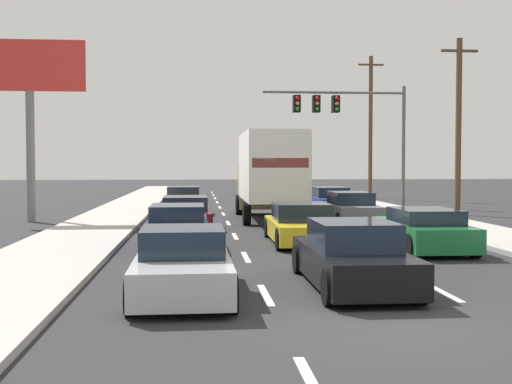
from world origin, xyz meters
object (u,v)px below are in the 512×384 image
car_orange (184,201)px  traffic_signal_mast (340,113)px  car_blue (330,201)px  utility_pole_mid (458,124)px  car_green (423,230)px  car_yellow (301,225)px  car_silver (183,265)px  roadside_billboard (30,90)px  car_gray (350,210)px  box_truck (269,171)px  car_black (352,257)px  car_navy (178,228)px  car_maroon (185,213)px  utility_pole_far (370,126)px

car_orange → traffic_signal_mast: (8.71, 4.25, 4.73)m
car_blue → utility_pole_mid: 7.17m
car_green → car_orange: bearing=116.4°
car_yellow → car_blue: bearing=74.4°
car_silver → roadside_billboard: 18.26m
traffic_signal_mast → car_green: bearing=-95.1°
car_gray → box_truck: bearing=142.7°
car_silver → car_black: 3.38m
car_green → traffic_signal_mast: bearing=84.9°
car_silver → car_blue: (6.88, 19.99, 0.03)m
car_navy → car_black: 7.34m
car_black → traffic_signal_mast: size_ratio=0.55×
car_maroon → traffic_signal_mast: size_ratio=0.57×
car_black → car_green: 6.32m
car_orange → car_silver: bearing=-88.9°
car_orange → utility_pole_mid: 13.80m
car_orange → car_navy: car_orange is taller
car_maroon → box_truck: 4.94m
car_silver → car_green: car_silver is taller
car_blue → utility_pole_far: utility_pole_far is taller
utility_pole_mid → car_blue: bearing=164.5°
car_maroon → roadside_billboard: (-6.54, 3.22, 5.01)m
car_green → roadside_billboard: bearing=142.5°
car_maroon → utility_pole_mid: utility_pole_mid is taller
car_orange → car_green: size_ratio=0.91×
car_gray → car_green: car_gray is taller
car_yellow → car_silver: bearing=-113.9°
car_navy → car_yellow: car_navy is taller
box_truck → car_blue: bearing=48.6°
car_green → car_black: bearing=-121.8°
car_navy → car_blue: car_blue is taller
car_blue → car_navy: bearing=-118.8°
car_green → utility_pole_mid: bearing=63.9°
car_silver → utility_pole_mid: bearing=55.2°
car_black → car_maroon: bearing=105.8°
utility_pole_mid → car_silver: bearing=-124.8°
car_blue → utility_pole_far: (5.53, 13.12, 4.55)m
car_maroon → car_gray: 6.62m
utility_pole_far → traffic_signal_mast: bearing=-115.2°
box_truck → car_yellow: (0.10, -8.19, -1.59)m
car_yellow → roadside_billboard: (-10.20, 8.39, 5.02)m
car_silver → car_yellow: size_ratio=0.94×
car_navy → car_black: (3.63, -6.37, 0.01)m
car_orange → car_blue: bearing=-1.4°
car_yellow → car_navy: bearing=-166.6°
traffic_signal_mast → car_navy: bearing=-116.2°
car_navy → utility_pole_far: 29.46m
car_yellow → utility_pole_far: utility_pole_far is taller
box_truck → utility_pole_mid: size_ratio=1.02×
utility_pole_mid → car_maroon: bearing=-157.5°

